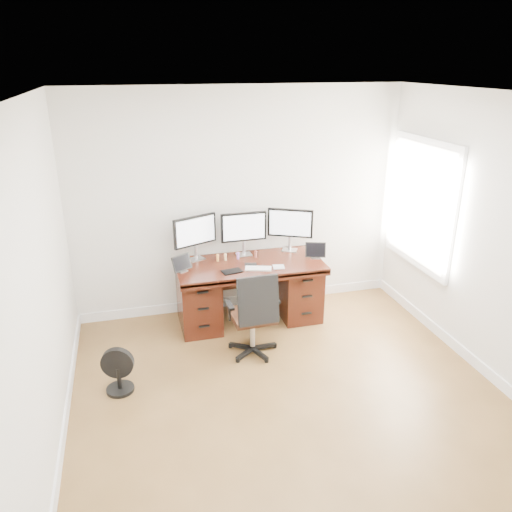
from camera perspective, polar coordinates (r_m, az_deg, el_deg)
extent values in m
plane|color=brown|center=(4.67, 4.94, -17.62)|extent=(4.50, 4.50, 0.00)
cube|color=white|center=(6.01, -1.84, 6.09)|extent=(4.00, 0.10, 2.70)
cube|color=white|center=(6.08, 18.35, 5.69)|extent=(0.04, 1.30, 1.50)
cube|color=white|center=(6.07, 18.19, 5.68)|extent=(0.01, 1.15, 1.35)
cube|color=#39140B|center=(5.79, -0.76, -1.02)|extent=(1.70, 0.80, 0.05)
cube|color=#39140B|center=(5.87, -6.57, -4.87)|extent=(0.45, 0.70, 0.70)
cube|color=#39140B|center=(6.13, 4.69, -3.60)|extent=(0.45, 0.70, 0.70)
cube|color=black|center=(6.15, -1.43, -1.93)|extent=(0.74, 0.03, 0.40)
cylinder|color=black|center=(5.48, -0.41, -10.54)|extent=(0.53, 0.53, 0.07)
cylinder|color=silver|center=(5.37, -0.41, -8.55)|extent=(0.05, 0.05, 0.37)
cube|color=#381D10|center=(5.28, -0.42, -6.83)|extent=(0.46, 0.44, 0.06)
cube|color=black|center=(4.98, 0.25, -5.11)|extent=(0.42, 0.06, 0.50)
cube|color=black|center=(5.14, -3.06, -5.60)|extent=(0.06, 0.22, 0.03)
cube|color=black|center=(5.27, 2.15, -4.88)|extent=(0.06, 0.22, 0.03)
cylinder|color=black|center=(5.09, -15.24, -14.46)|extent=(0.26, 0.26, 0.03)
cylinder|color=black|center=(5.02, -15.38, -13.29)|extent=(0.04, 0.04, 0.22)
cylinder|color=black|center=(4.94, -15.56, -11.81)|extent=(0.31, 0.13, 0.31)
cube|color=silver|center=(5.93, -6.84, -0.33)|extent=(0.22, 0.20, 0.01)
cylinder|color=silver|center=(5.90, -6.88, 0.44)|extent=(0.04, 0.04, 0.18)
cube|color=black|center=(5.81, -6.99, 2.88)|extent=(0.52, 0.25, 0.35)
cube|color=white|center=(5.79, -6.89, 2.83)|extent=(0.46, 0.20, 0.30)
cube|color=silver|center=(6.03, -1.39, 0.19)|extent=(0.18, 0.14, 0.01)
cylinder|color=silver|center=(6.00, -1.39, 0.95)|extent=(0.04, 0.04, 0.18)
cube|color=black|center=(5.91, -1.42, 3.36)|extent=(0.55, 0.04, 0.35)
cube|color=white|center=(5.89, -1.37, 3.30)|extent=(0.50, 0.01, 0.30)
cube|color=silver|center=(6.18, 3.85, 0.69)|extent=(0.22, 0.21, 0.01)
cylinder|color=silver|center=(6.15, 3.87, 1.43)|extent=(0.04, 0.04, 0.18)
cube|color=black|center=(6.06, 3.94, 3.78)|extent=(0.51, 0.28, 0.35)
cube|color=white|center=(6.04, 3.91, 3.73)|extent=(0.45, 0.23, 0.30)
cube|color=silver|center=(5.61, -8.42, -1.69)|extent=(0.13, 0.12, 0.01)
cube|color=black|center=(5.58, -8.47, -0.80)|extent=(0.24, 0.18, 0.17)
cube|color=silver|center=(5.97, 6.81, -0.17)|extent=(0.12, 0.11, 0.01)
cube|color=black|center=(5.93, 6.85, 0.68)|extent=(0.25, 0.14, 0.17)
cube|color=silver|center=(5.61, 0.26, -1.43)|extent=(0.32, 0.21, 0.01)
cube|color=silver|center=(5.66, 2.60, -1.25)|extent=(0.15, 0.15, 0.01)
cube|color=black|center=(5.55, -2.75, -1.75)|extent=(0.24, 0.18, 0.01)
cube|color=black|center=(5.74, -0.62, -0.93)|extent=(0.15, 0.09, 0.01)
cylinder|color=#F4A142|center=(5.84, -4.41, -0.32)|extent=(0.03, 0.03, 0.06)
sphere|color=#F4A142|center=(5.83, -4.42, 0.06)|extent=(0.04, 0.04, 0.04)
cylinder|color=#DCB979|center=(5.86, -3.53, -0.23)|extent=(0.03, 0.03, 0.06)
sphere|color=#DCB979|center=(5.84, -3.54, 0.14)|extent=(0.04, 0.04, 0.04)
cylinder|color=#A26BD3|center=(5.89, -2.07, -0.09)|extent=(0.03, 0.03, 0.06)
sphere|color=#A26BD3|center=(5.87, -2.07, 0.28)|extent=(0.04, 0.04, 0.04)
cylinder|color=brown|center=(5.93, -0.02, 0.10)|extent=(0.03, 0.03, 0.06)
sphere|color=brown|center=(5.92, -0.02, 0.47)|extent=(0.04, 0.04, 0.04)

